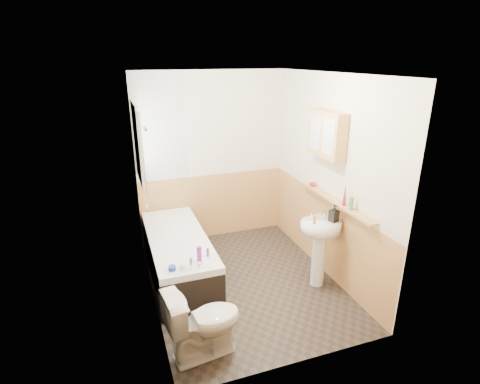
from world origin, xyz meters
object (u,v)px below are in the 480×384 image
(toilet, at_px, (204,322))
(bathtub, at_px, (178,254))
(sink, at_px, (320,240))
(medicine_cabinet, at_px, (327,134))
(pine_shelf, at_px, (334,200))

(toilet, bearing_deg, bathtub, -9.19)
(sink, xyz_separation_m, medicine_cabinet, (0.17, 0.30, 1.20))
(pine_shelf, height_order, medicine_cabinet, medicine_cabinet)
(bathtub, relative_size, pine_shelf, 1.23)
(toilet, height_order, pine_shelf, pine_shelf)
(sink, height_order, medicine_cabinet, medicine_cabinet)
(bathtub, xyz_separation_m, pine_shelf, (1.77, -0.70, 0.77))
(medicine_cabinet, bearing_deg, bathtub, 164.33)
(sink, distance_m, medicine_cabinet, 1.25)
(sink, xyz_separation_m, pine_shelf, (0.20, 0.08, 0.45))
(bathtub, distance_m, medicine_cabinet, 2.37)
(bathtub, bearing_deg, sink, -26.54)
(toilet, xyz_separation_m, pine_shelf, (1.80, 0.75, 0.70))
(toilet, bearing_deg, pine_shelf, -75.39)
(bathtub, xyz_separation_m, medicine_cabinet, (1.74, -0.49, 1.52))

